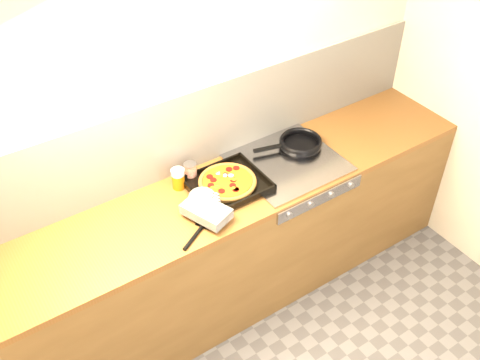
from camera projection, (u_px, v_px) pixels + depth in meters
room_shell at (195, 130)px, 3.14m from camera, size 3.20×3.20×3.20m
counter_run at (225, 247)px, 3.41m from camera, size 3.20×0.62×0.90m
stovetop at (287, 163)px, 3.31m from camera, size 0.60×0.56×0.02m
pizza_on_tray at (221, 189)px, 3.06m from camera, size 0.55×0.47×0.07m
frying_pan at (300, 143)px, 3.40m from camera, size 0.46×0.32×0.04m
tomato_can at (190, 171)px, 3.17m from camera, size 0.08×0.08×0.10m
juice_glass at (178, 179)px, 3.11m from camera, size 0.09×0.09×0.12m
wooden_spoon at (218, 170)px, 3.25m from camera, size 0.29×0.13×0.02m
black_spatula at (199, 231)px, 2.87m from camera, size 0.27×0.19×0.02m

